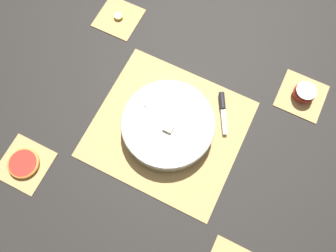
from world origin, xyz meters
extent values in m
plane|color=black|center=(0.00, 0.00, 0.00)|extent=(6.00, 6.00, 0.00)
cube|color=tan|center=(0.00, 0.00, 0.00)|extent=(0.45, 0.42, 0.01)
cube|color=#4C381E|center=(-0.18, 0.00, 0.00)|extent=(0.01, 0.41, 0.00)
cube|color=#4C381E|center=(-0.14, 0.00, 0.00)|extent=(0.01, 0.41, 0.00)
cube|color=#4C381E|center=(-0.09, 0.00, 0.00)|extent=(0.01, 0.41, 0.00)
cube|color=#4C381E|center=(-0.05, 0.00, 0.00)|extent=(0.01, 0.41, 0.00)
cube|color=#4C381E|center=(0.00, 0.00, 0.00)|extent=(0.01, 0.41, 0.00)
cube|color=#4C381E|center=(0.05, 0.00, 0.00)|extent=(0.01, 0.41, 0.00)
cube|color=#4C381E|center=(0.09, 0.00, 0.00)|extent=(0.01, 0.41, 0.00)
cube|color=#4C381E|center=(0.14, 0.00, 0.00)|extent=(0.01, 0.41, 0.00)
cube|color=#4C381E|center=(0.18, 0.00, 0.00)|extent=(0.01, 0.41, 0.00)
cube|color=tan|center=(-0.34, -0.29, 0.00)|extent=(0.14, 0.14, 0.01)
cube|color=#4C381E|center=(-0.38, -0.29, 0.00)|extent=(0.00, 0.14, 0.00)
cube|color=#4C381E|center=(-0.34, -0.29, 0.00)|extent=(0.00, 0.14, 0.00)
cube|color=#4C381E|center=(-0.30, -0.29, 0.00)|extent=(0.00, 0.14, 0.00)
cube|color=tan|center=(-0.34, 0.29, 0.00)|extent=(0.14, 0.14, 0.01)
cube|color=#4C381E|center=(-0.38, 0.29, 0.00)|extent=(0.00, 0.14, 0.00)
cube|color=#4C381E|center=(-0.35, 0.29, 0.00)|extent=(0.00, 0.14, 0.00)
cube|color=#4C381E|center=(-0.32, 0.29, 0.00)|extent=(0.00, 0.14, 0.00)
cube|color=#4C381E|center=(-0.30, 0.29, 0.00)|extent=(0.00, 0.14, 0.00)
cube|color=tan|center=(0.34, 0.29, 0.00)|extent=(0.14, 0.14, 0.01)
cube|color=#4C381E|center=(0.32, 0.29, 0.00)|extent=(0.00, 0.14, 0.00)
cube|color=#4C381E|center=(0.36, 0.29, 0.00)|extent=(0.00, 0.14, 0.00)
cylinder|color=silver|center=(0.00, 0.00, 0.04)|extent=(0.28, 0.28, 0.06)
torus|color=silver|center=(0.00, 0.00, 0.06)|extent=(0.28, 0.28, 0.01)
cylinder|color=#F7EFC6|center=(-0.10, -0.04, 0.02)|extent=(0.03, 0.03, 0.01)
cylinder|color=#F7EFC6|center=(0.04, 0.05, 0.04)|extent=(0.03, 0.03, 0.01)
cylinder|color=#F7EFC6|center=(0.08, 0.06, 0.06)|extent=(0.03, 0.03, 0.01)
cylinder|color=#F7EFC6|center=(0.07, -0.06, 0.03)|extent=(0.03, 0.03, 0.01)
cylinder|color=#F7EFC6|center=(0.05, 0.01, 0.04)|extent=(0.03, 0.03, 0.01)
cylinder|color=#F7EFC6|center=(0.02, -0.10, 0.04)|extent=(0.03, 0.03, 0.01)
cylinder|color=#F7EFC6|center=(-0.02, 0.02, 0.04)|extent=(0.03, 0.03, 0.01)
cylinder|color=#F7EFC6|center=(-0.09, -0.05, 0.05)|extent=(0.03, 0.03, 0.01)
cylinder|color=#F7EFC6|center=(-0.05, 0.02, 0.02)|extent=(0.03, 0.03, 0.01)
cylinder|color=#F7EFC6|center=(-0.02, 0.10, 0.05)|extent=(0.03, 0.03, 0.01)
cylinder|color=#F7EFC6|center=(-0.03, -0.08, 0.05)|extent=(0.03, 0.03, 0.01)
cube|color=white|center=(-0.08, 0.03, 0.05)|extent=(0.03, 0.03, 0.03)
cube|color=white|center=(-0.01, -0.10, 0.02)|extent=(0.03, 0.03, 0.03)
cube|color=white|center=(0.11, 0.03, 0.04)|extent=(0.03, 0.03, 0.03)
cube|color=white|center=(0.01, 0.11, 0.05)|extent=(0.02, 0.02, 0.02)
cube|color=white|center=(0.00, -0.06, 0.03)|extent=(0.02, 0.02, 0.02)
cube|color=white|center=(0.01, -0.02, 0.06)|extent=(0.03, 0.03, 0.03)
cube|color=white|center=(0.07, 0.09, 0.05)|extent=(0.02, 0.02, 0.02)
cube|color=white|center=(-0.05, -0.01, 0.05)|extent=(0.03, 0.03, 0.03)
cube|color=white|center=(0.09, 0.07, 0.03)|extent=(0.03, 0.03, 0.03)
ellipsoid|color=orange|center=(-0.04, 0.08, 0.02)|extent=(0.03, 0.02, 0.01)
ellipsoid|color=orange|center=(-0.01, 0.06, 0.02)|extent=(0.03, 0.02, 0.01)
ellipsoid|color=orange|center=(-0.07, -0.08, 0.05)|extent=(0.03, 0.02, 0.01)
ellipsoid|color=orange|center=(0.01, 0.04, 0.03)|extent=(0.03, 0.02, 0.02)
ellipsoid|color=orange|center=(-0.06, 0.04, 0.02)|extent=(0.03, 0.02, 0.01)
ellipsoid|color=orange|center=(0.02, -0.07, 0.05)|extent=(0.02, 0.01, 0.01)
ellipsoid|color=orange|center=(0.06, -0.03, 0.04)|extent=(0.03, 0.02, 0.02)
ellipsoid|color=orange|center=(0.07, -0.08, 0.04)|extent=(0.03, 0.02, 0.01)
cube|color=silver|center=(0.15, 0.10, 0.01)|extent=(0.05, 0.08, 0.00)
cylinder|color=black|center=(0.12, 0.16, 0.01)|extent=(0.04, 0.06, 0.02)
ellipsoid|color=#B72D23|center=(0.34, 0.29, 0.03)|extent=(0.07, 0.07, 0.04)
cylinder|color=white|center=(0.34, 0.29, 0.04)|extent=(0.06, 0.06, 0.00)
cylinder|color=#F7EFC6|center=(-0.34, 0.29, 0.01)|extent=(0.03, 0.03, 0.01)
torus|color=yellow|center=(-0.34, 0.29, 0.01)|extent=(0.03, 0.03, 0.01)
cylinder|color=red|center=(-0.34, -0.29, 0.01)|extent=(0.08, 0.08, 0.01)
torus|color=orange|center=(-0.34, -0.29, 0.01)|extent=(0.09, 0.09, 0.01)
camera|label=1|loc=(0.14, -0.28, 0.98)|focal=35.00mm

